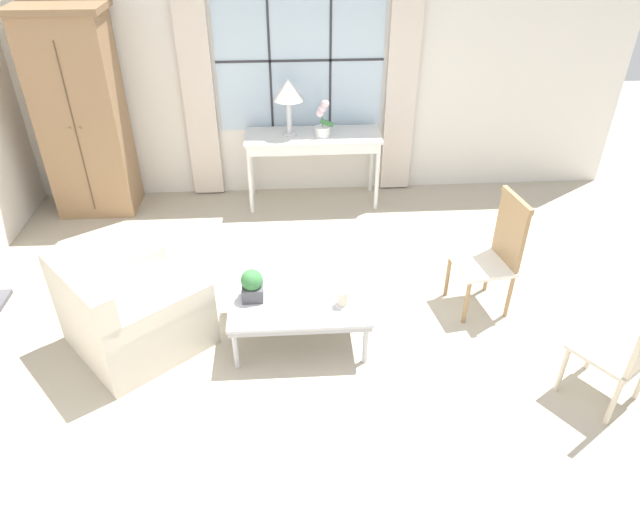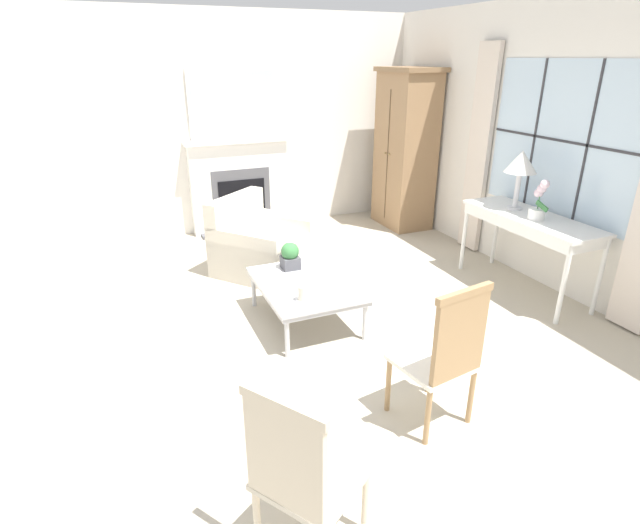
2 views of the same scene
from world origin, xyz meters
name	(u,v)px [view 2 (image 2 of 2)]	position (x,y,z in m)	size (l,w,h in m)	color
ground_plane	(271,336)	(0.00, 0.00, 0.00)	(14.00, 14.00, 0.00)	#B2A893
wall_back_windowed	(561,151)	(0.00, 3.02, 1.39)	(7.20, 0.14, 2.80)	silver
wall_left	(241,125)	(-3.03, 0.60, 1.40)	(0.06, 7.20, 2.80)	silver
fireplace	(239,179)	(-2.91, 0.50, 0.72)	(0.34, 1.39, 2.11)	#515156
armoire	(405,149)	(-2.26, 2.68, 1.07)	(0.88, 0.60, 2.12)	#93704C
console_table	(531,224)	(0.11, 2.68, 0.71)	(1.45, 0.53, 0.80)	white
table_lamp	(521,164)	(-0.14, 2.68, 1.26)	(0.32, 0.32, 0.59)	silver
potted_orchid	(539,203)	(0.21, 2.63, 0.96)	(0.20, 0.16, 0.39)	white
armchair_upholstered	(262,247)	(-1.41, 0.35, 0.28)	(1.26, 1.26, 0.83)	beige
side_chair_wooden	(446,352)	(1.50, 0.67, 0.56)	(0.50, 0.50, 1.02)	white
accent_chair_wooden	(299,471)	(2.03, -0.50, 0.54)	(0.61, 0.61, 0.99)	beige
coffee_table	(306,286)	(-0.12, 0.37, 0.35)	(1.07, 0.80, 0.39)	#BCBCC1
potted_plant_small	(290,256)	(-0.47, 0.36, 0.52)	(0.17, 0.17, 0.26)	#4C4C51
pillar_candle	(303,294)	(0.21, 0.23, 0.45)	(0.12, 0.12, 0.14)	silver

